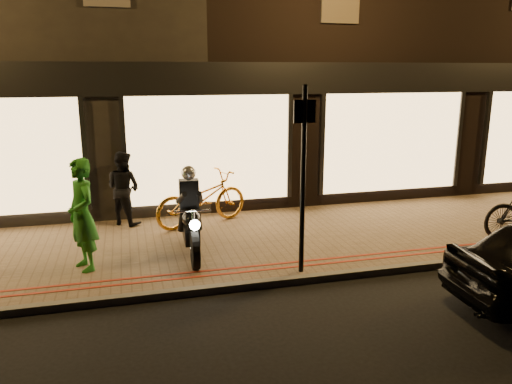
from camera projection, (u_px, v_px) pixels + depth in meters
ground at (255, 290)px, 7.76m from camera, size 90.00×90.00×0.00m
sidewalk at (229, 244)px, 9.63m from camera, size 50.00×4.00×0.12m
kerb_stone at (254, 285)px, 7.80m from camera, size 50.00×0.14×0.12m
red_kerb_lines at (246, 269)px, 8.25m from camera, size 50.00×0.26×0.01m
building_row at (181, 39)px, 15.20m from camera, size 48.00×10.11×8.50m
motorcycle at (191, 221)px, 8.81m from camera, size 0.60×1.94×1.59m
sign_post at (303, 171)px, 7.78m from camera, size 0.35×0.08×3.00m
bicycle_gold at (202, 199)px, 10.55m from camera, size 2.27×1.51×1.13m
person_green at (82, 215)px, 8.07m from camera, size 0.70×0.80×1.85m
person_dark at (123, 188)px, 10.53m from camera, size 0.97×0.94×1.57m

